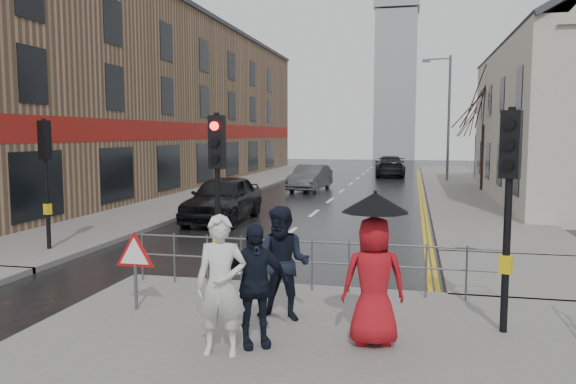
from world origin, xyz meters
The scene contains 21 objects.
ground centered at (0.00, 0.00, 0.00)m, with size 120.00×120.00×0.00m, color black.
left_pavement centered at (-6.50, 23.00, 0.07)m, with size 4.00×44.00×0.14m, color #605E5B.
right_pavement centered at (6.50, 25.00, 0.07)m, with size 4.00×40.00×0.14m, color #605E5B.
pavement_bridge_right centered at (6.50, 3.00, 0.07)m, with size 4.00×4.20×0.14m, color #605E5B.
building_left_terrace centered at (-12.00, 22.00, 5.00)m, with size 8.00×42.00×10.00m, color #906E53.
church_tower centered at (1.50, 62.00, 9.00)m, with size 5.00×5.00×18.00m, color #94979C.
traffic_signal_near_left centered at (0.20, 0.20, 2.46)m, with size 0.28×0.27×3.40m.
traffic_signal_near_right centered at (5.20, -1.00, 2.46)m, with size 0.34×0.33×3.40m.
traffic_signal_far_left centered at (-5.50, 3.00, 2.46)m, with size 0.34×0.33×3.40m.
guard_railing_front centered at (1.95, 0.60, 0.86)m, with size 7.14×0.04×1.00m.
warning_sign centered at (-0.80, -1.21, 1.04)m, with size 0.80×0.07×1.35m.
street_lamp centered at (5.82, 28.00, 4.71)m, with size 1.83×0.25×8.00m.
tree_near centered at (7.50, 22.00, 5.14)m, with size 2.40×2.40×6.58m.
tree_far centered at (8.00, 30.00, 4.42)m, with size 2.40×2.40×5.64m.
pedestrian_a centered at (1.29, -2.76, 1.10)m, with size 0.70×0.46×1.92m, color silver.
pedestrian_b centered at (1.79, -1.17, 1.07)m, with size 0.90×0.70×1.85m, color black.
pedestrian_with_umbrella centered at (3.29, -1.94, 1.30)m, with size 1.00×0.96×2.19m.
pedestrian_d centered at (1.64, -2.37, 1.02)m, with size 1.03×0.43×1.76m, color black.
car_parked centered at (-2.88, 9.34, 0.83)m, with size 1.95×4.85×1.65m, color black.
car_mid centered at (-1.77, 20.90, 0.72)m, with size 1.52×4.36×1.44m, color #3E4143.
car_far centered at (2.13, 32.47, 0.77)m, with size 2.15×5.29×1.54m, color black.
Camera 1 is at (3.79, -9.81, 3.14)m, focal length 35.00 mm.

